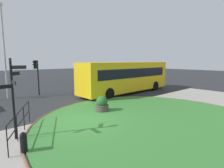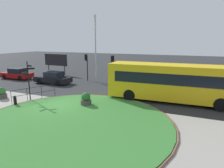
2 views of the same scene
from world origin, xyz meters
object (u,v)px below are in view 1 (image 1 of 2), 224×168
object	(u,v)px
bollard_foreground	(24,143)
lamppost_tall	(4,49)
bus_yellow	(127,76)
planter_near_signpost	(102,105)
traffic_light_far	(36,70)
signpost_directional	(13,93)

from	to	relation	value
bollard_foreground	lamppost_tall	distance (m)	11.78
bus_yellow	planter_near_signpost	bearing A→B (deg)	-150.05
traffic_light_far	planter_near_signpost	xyz separation A→B (m)	(1.27, -8.48, -1.96)
signpost_directional	bus_yellow	distance (m)	12.23
lamppost_tall	planter_near_signpost	distance (m)	10.30
traffic_light_far	lamppost_tall	bearing A→B (deg)	3.83
signpost_directional	bollard_foreground	size ratio (longest dim) A/B	4.19
traffic_light_far	lamppost_tall	world-z (taller)	lamppost_tall
bollard_foreground	bus_yellow	bearing A→B (deg)	27.84
bus_yellow	traffic_light_far	size ratio (longest dim) A/B	3.28
bollard_foreground	planter_near_signpost	xyz separation A→B (m)	(5.20, 2.19, 0.07)
signpost_directional	traffic_light_far	xyz separation A→B (m)	(3.86, 9.19, 0.46)
signpost_directional	bollard_foreground	distance (m)	2.15
signpost_directional	lamppost_tall	bearing A→B (deg)	81.48
bollard_foreground	bus_yellow	world-z (taller)	bus_yellow
bus_yellow	lamppost_tall	bearing A→B (deg)	151.61
signpost_directional	bus_yellow	world-z (taller)	signpost_directional
lamppost_tall	bus_yellow	bearing A→B (deg)	-26.63
signpost_directional	bollard_foreground	bearing A→B (deg)	-92.85
bus_yellow	lamppost_tall	xyz separation A→B (m)	(-9.92, 4.97, 2.64)
bus_yellow	planter_near_signpost	size ratio (longest dim) A/B	10.08
traffic_light_far	bollard_foreground	bearing A→B (deg)	81.50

